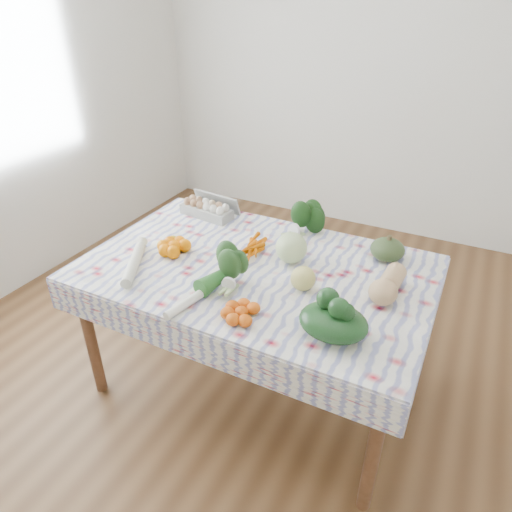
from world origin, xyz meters
TOP-DOWN VIEW (x-y plane):
  - ground at (0.00, 0.00)m, footprint 4.50×4.50m
  - wall_back at (0.00, 2.25)m, footprint 4.00×0.04m
  - dining_table at (0.00, 0.00)m, footprint 1.60×1.00m
  - tablecloth at (0.00, 0.00)m, footprint 1.66×1.06m
  - egg_carton at (-0.52, 0.37)m, footprint 0.33×0.17m
  - carrot_bunch at (-0.11, 0.10)m, footprint 0.26×0.24m
  - kale_bunch at (0.07, 0.42)m, footprint 0.23×0.22m
  - kabocha_squash at (0.55, 0.36)m, footprint 0.20×0.20m
  - cabbage at (0.13, 0.12)m, footprint 0.16×0.16m
  - butternut_squash at (0.62, 0.05)m, footprint 0.14×0.27m
  - orange_cluster at (-0.43, -0.07)m, footprint 0.24×0.24m
  - broccoli at (-0.02, -0.20)m, footprint 0.18×0.18m
  - mandarin_cluster at (0.13, -0.38)m, footprint 0.21×0.21m
  - grapefruit at (0.27, -0.08)m, footprint 0.14×0.14m
  - spinach_bag at (0.49, -0.32)m, footprint 0.34×0.31m
  - daikon at (-0.51, -0.28)m, footprint 0.22×0.35m
  - leek at (-0.10, -0.35)m, footprint 0.11×0.39m

SIDE VIEW (x-z plane):
  - ground at x=0.00m, z-range 0.00..0.00m
  - dining_table at x=0.00m, z-range 0.30..1.05m
  - tablecloth at x=0.00m, z-range 0.75..0.76m
  - carrot_bunch at x=-0.11m, z-range 0.76..0.80m
  - leek at x=-0.10m, z-range 0.76..0.80m
  - daikon at x=-0.51m, z-range 0.76..0.81m
  - mandarin_cluster at x=0.13m, z-range 0.76..0.82m
  - orange_cluster at x=-0.43m, z-range 0.76..0.83m
  - egg_carton at x=-0.52m, z-range 0.76..0.85m
  - kabocha_squash at x=0.55m, z-range 0.76..0.87m
  - grapefruit at x=0.27m, z-range 0.76..0.87m
  - broccoli at x=-0.02m, z-range 0.76..0.88m
  - spinach_bag at x=0.49m, z-range 0.76..0.88m
  - butternut_squash at x=0.62m, z-range 0.76..0.88m
  - cabbage at x=0.13m, z-range 0.76..0.92m
  - kale_bunch at x=0.07m, z-range 0.76..0.92m
  - wall_back at x=0.00m, z-range 0.00..2.80m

